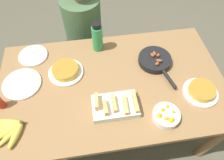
# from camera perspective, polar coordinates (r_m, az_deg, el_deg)

# --- Properties ---
(ground_plane) EXTENTS (14.00, 14.00, 0.00)m
(ground_plane) POSITION_cam_1_polar(r_m,az_deg,el_deg) (2.02, 0.00, -12.22)
(ground_plane) COLOR #565142
(dining_table) EXTENTS (1.58, 0.92, 0.71)m
(dining_table) POSITION_cam_1_polar(r_m,az_deg,el_deg) (1.47, 0.00, -2.73)
(dining_table) COLOR olive
(dining_table) RESTS_ON ground_plane
(banana_bunch) EXTENTS (0.18, 0.21, 0.04)m
(banana_bunch) POSITION_cam_1_polar(r_m,az_deg,el_deg) (1.35, -26.92, -12.38)
(banana_bunch) COLOR gold
(banana_bunch) RESTS_ON dining_table
(melon_tray) EXTENTS (0.29, 0.18, 0.10)m
(melon_tray) POSITION_cam_1_polar(r_m,az_deg,el_deg) (1.26, 0.86, -7.39)
(melon_tray) COLOR silver
(melon_tray) RESTS_ON dining_table
(skillet) EXTENTS (0.24, 0.39, 0.08)m
(skillet) POSITION_cam_1_polar(r_m,az_deg,el_deg) (1.51, 12.18, 5.51)
(skillet) COLOR black
(skillet) RESTS_ON dining_table
(frittata_plate_center) EXTENTS (0.23, 0.23, 0.06)m
(frittata_plate_center) POSITION_cam_1_polar(r_m,az_deg,el_deg) (1.45, 24.12, -2.90)
(frittata_plate_center) COLOR white
(frittata_plate_center) RESTS_ON dining_table
(frittata_plate_side) EXTENTS (0.25, 0.25, 0.06)m
(frittata_plate_side) POSITION_cam_1_polar(r_m,az_deg,el_deg) (1.46, -13.11, 2.58)
(frittata_plate_side) COLOR white
(frittata_plate_side) RESTS_ON dining_table
(empty_plate_near_front) EXTENTS (0.22, 0.22, 0.02)m
(empty_plate_near_front) POSITION_cam_1_polar(r_m,az_deg,el_deg) (1.65, -21.59, 6.48)
(empty_plate_near_front) COLOR white
(empty_plate_near_front) RESTS_ON dining_table
(empty_plate_far_left) EXTENTS (0.26, 0.26, 0.02)m
(empty_plate_far_left) POSITION_cam_1_polar(r_m,az_deg,el_deg) (1.51, -24.33, -1.01)
(empty_plate_far_left) COLOR white
(empty_plate_far_left) RESTS_ON dining_table
(fruit_bowl_mango) EXTENTS (0.17, 0.17, 0.10)m
(fruit_bowl_mango) POSITION_cam_1_polar(r_m,az_deg,el_deg) (1.28, 15.17, -9.76)
(fruit_bowl_mango) COLOR white
(fruit_bowl_mango) RESTS_ON dining_table
(water_bottle) EXTENTS (0.08, 0.08, 0.24)m
(water_bottle) POSITION_cam_1_polar(r_m,az_deg,el_deg) (1.53, -4.22, 12.08)
(water_bottle) COLOR #2D9351
(water_bottle) RESTS_ON dining_table
(person_figure) EXTENTS (0.38, 0.38, 1.16)m
(person_figure) POSITION_cam_1_polar(r_m,az_deg,el_deg) (2.06, -7.75, 11.82)
(person_figure) COLOR black
(person_figure) RESTS_ON ground_plane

